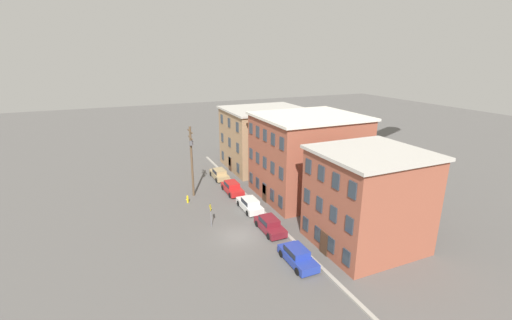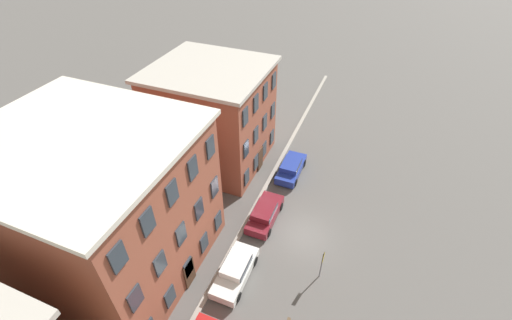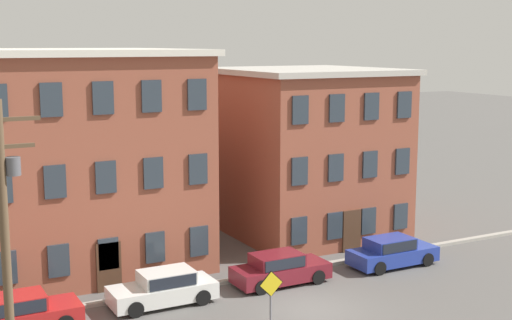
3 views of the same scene
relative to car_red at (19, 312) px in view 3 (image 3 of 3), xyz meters
The scene contains 10 objects.
ground_plane 11.49m from the car_red, 16.29° to the right, with size 200.00×200.00×0.00m, color #565451.
kerb_strip 11.10m from the car_red, ahead, with size 56.00×0.36×0.16m, color #9E998E.
apartment_midblock 10.74m from the car_red, 63.98° to the left, with size 11.20×12.48×10.47m.
apartment_far 19.10m from the car_red, 23.11° to the left, with size 9.05×9.62×9.35m.
car_red is the anchor object (origin of this frame).
car_white 5.83m from the car_red, ahead, with size 4.40×1.92×1.43m.
car_maroon 11.33m from the car_red, ahead, with size 4.40×1.92×1.43m.
car_blue 17.47m from the car_red, ahead, with size 4.40×1.92×1.43m.
caution_sign 9.56m from the car_red, 33.49° to the right, with size 0.98×0.08×2.68m.
utility_pole 6.70m from the car_red, 101.26° to the right, with size 2.40×0.44×9.14m.
Camera 3 is at (-15.06, -23.46, 10.72)m, focal length 50.00 mm.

